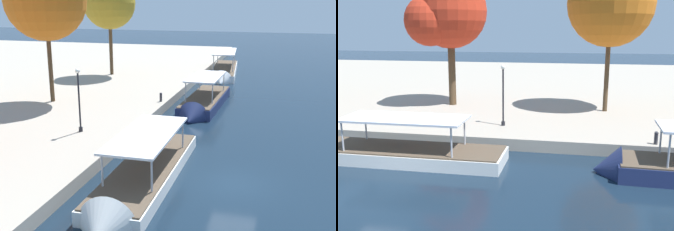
% 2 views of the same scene
% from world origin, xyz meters
% --- Properties ---
extents(ground_plane, '(220.00, 220.00, 0.00)m').
position_xyz_m(ground_plane, '(0.00, 0.00, 0.00)').
color(ground_plane, '#142333').
extents(dock_promenade, '(120.00, 55.00, 0.79)m').
position_xyz_m(dock_promenade, '(0.00, 35.08, 0.39)').
color(dock_promenade, '#A39989').
rests_on(dock_promenade, ground_plane).
extents(tour_boat_2, '(12.76, 3.18, 3.81)m').
position_xyz_m(tour_boat_2, '(-1.66, 4.63, 0.30)').
color(tour_boat_2, silver).
rests_on(tour_boat_2, ground_plane).
extents(mooring_bollard_1, '(0.25, 0.25, 0.80)m').
position_xyz_m(mooring_bollard_1, '(13.88, 8.10, 1.21)').
color(mooring_bollard_1, '#2D2D33').
rests_on(mooring_bollard_1, dock_promenade).
extents(lamp_post, '(0.32, 0.32, 4.32)m').
position_xyz_m(lamp_post, '(4.05, 10.88, 3.09)').
color(lamp_post, black).
rests_on(lamp_post, dock_promenade).
extents(tree_2, '(6.69, 6.70, 11.41)m').
position_xyz_m(tree_2, '(-2.32, 17.47, 8.77)').
color(tree_2, '#4C3823').
rests_on(tree_2, dock_promenade).
extents(tree_3, '(6.87, 6.87, 12.13)m').
position_xyz_m(tree_3, '(11.49, 17.40, 9.59)').
color(tree_3, '#4C3823').
rests_on(tree_3, dock_promenade).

